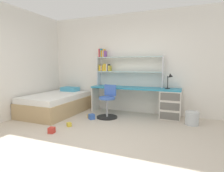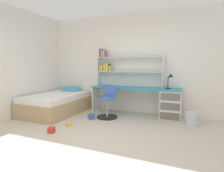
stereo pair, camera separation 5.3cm
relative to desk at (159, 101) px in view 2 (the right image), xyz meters
The scene contains 12 objects.
ground_plane 2.38m from the desk, 108.76° to the right, with size 6.04×5.99×0.02m, color beige.
room_shell 2.42m from the desk, 154.85° to the right, with size 6.04×5.99×2.72m.
desk is the anchor object (origin of this frame).
bookshelf_hutch 1.42m from the desk, behind, with size 1.83×0.22×1.05m.
desk_lamp 0.62m from the desk, ahead, with size 0.20×0.17×0.38m.
swivel_chair 1.30m from the desk, 156.51° to the right, with size 0.52×0.52×0.81m.
bed_platform 2.74m from the desk, 166.25° to the right, with size 1.19×1.84×0.65m.
waste_bin 0.89m from the desk, 24.33° to the right, with size 0.29×0.29×0.29m, color silver.
toy_block_yellow_0 2.26m from the desk, 138.79° to the right, with size 0.09×0.09×0.09m, color gold.
toy_block_natural_1 1.79m from the desk, 155.02° to the right, with size 0.10×0.10×0.10m, color tan.
toy_block_red_2 2.63m from the desk, 132.58° to the right, with size 0.11×0.11×0.11m, color red.
toy_block_blue_3 1.73m from the desk, 151.23° to the right, with size 0.13×0.13×0.13m, color #3860B7.
Camera 2 is at (1.41, -2.42, 1.30)m, focal length 29.41 mm.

